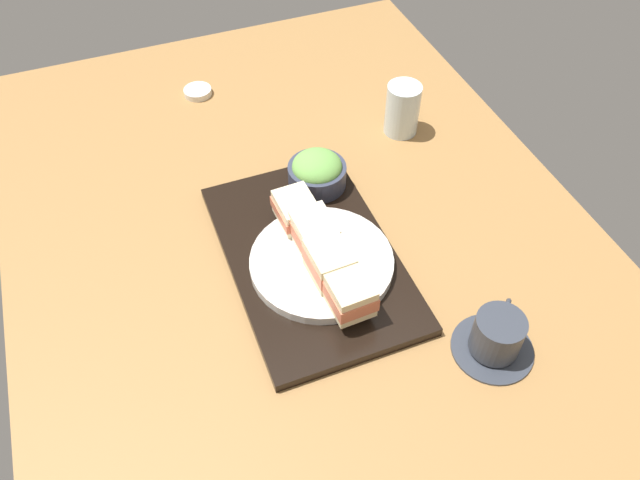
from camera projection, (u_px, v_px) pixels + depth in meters
ground_plane at (303, 240)px, 111.55cm from camera, size 140.00×100.00×3.00cm
serving_tray at (310, 256)px, 105.87cm from camera, size 43.04×26.80×1.80cm
sandwich_plate at (321, 262)px, 102.71cm from camera, size 23.59×23.59×1.71cm
sandwich_nearmost at (296, 210)px, 106.20cm from camera, size 8.12×6.81×4.68cm
sandwich_inner_near at (312, 234)px, 101.86cm from camera, size 8.20×6.75×5.78cm
sandwich_inner_far at (330, 262)px, 97.94cm from camera, size 7.90×6.46×5.77cm
sandwich_farmost at (349, 293)px, 94.12cm from camera, size 8.16×6.68×5.50cm
salad_bowl at (317, 171)px, 113.94cm from camera, size 10.67×10.67×6.73cm
coffee_cup at (497, 337)px, 92.47cm from camera, size 12.44×12.44×7.40cm
drinking_glass at (402, 109)px, 125.49cm from camera, size 6.86×6.86×10.64cm
small_sauce_dish at (198, 92)px, 137.19cm from camera, size 6.02×6.02×1.38cm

